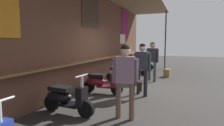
{
  "coord_description": "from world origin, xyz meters",
  "views": [
    {
      "loc": [
        -6.52,
        -1.54,
        1.67
      ],
      "look_at": [
        0.85,
        1.41,
        0.82
      ],
      "focal_mm": 29.75,
      "sensor_mm": 36.0,
      "label": 1
    }
  ],
  "objects_px": {
    "scooter_red": "(141,64)",
    "shopper_browsing": "(152,57)",
    "scooter_black": "(65,98)",
    "shopper_passing": "(142,64)",
    "merchandise_crate": "(167,73)",
    "shopper_with_handbag": "(126,74)",
    "scooter_maroon": "(100,82)",
    "scooter_yellow": "(132,67)",
    "scooter_silver": "(120,73)"
  },
  "relations": [
    {
      "from": "merchandise_crate",
      "to": "scooter_yellow",
      "type": "bearing_deg",
      "value": 91.86
    },
    {
      "from": "scooter_red",
      "to": "scooter_maroon",
      "type": "bearing_deg",
      "value": -87.32
    },
    {
      "from": "shopper_with_handbag",
      "to": "shopper_browsing",
      "type": "relative_size",
      "value": 0.95
    },
    {
      "from": "scooter_yellow",
      "to": "shopper_browsing",
      "type": "bearing_deg",
      "value": -48.27
    },
    {
      "from": "shopper_browsing",
      "to": "shopper_passing",
      "type": "distance_m",
      "value": 2.39
    },
    {
      "from": "scooter_maroon",
      "to": "merchandise_crate",
      "type": "relative_size",
      "value": 3.64
    },
    {
      "from": "scooter_silver",
      "to": "shopper_with_handbag",
      "type": "height_order",
      "value": "shopper_with_handbag"
    },
    {
      "from": "scooter_maroon",
      "to": "merchandise_crate",
      "type": "xyz_separation_m",
      "value": [
        4.06,
        -1.79,
        -0.2
      ]
    },
    {
      "from": "merchandise_crate",
      "to": "shopper_with_handbag",
      "type": "bearing_deg",
      "value": 176.37
    },
    {
      "from": "shopper_with_handbag",
      "to": "scooter_maroon",
      "type": "bearing_deg",
      "value": 27.63
    },
    {
      "from": "scooter_red",
      "to": "scooter_black",
      "type": "bearing_deg",
      "value": -87.32
    },
    {
      "from": "merchandise_crate",
      "to": "scooter_black",
      "type": "bearing_deg",
      "value": 163.39
    },
    {
      "from": "scooter_maroon",
      "to": "scooter_silver",
      "type": "distance_m",
      "value": 2.0
    },
    {
      "from": "scooter_silver",
      "to": "scooter_red",
      "type": "distance_m",
      "value": 4.02
    },
    {
      "from": "shopper_passing",
      "to": "scooter_red",
      "type": "bearing_deg",
      "value": -158.63
    },
    {
      "from": "scooter_maroon",
      "to": "shopper_with_handbag",
      "type": "relative_size",
      "value": 0.85
    },
    {
      "from": "scooter_black",
      "to": "shopper_passing",
      "type": "height_order",
      "value": "shopper_passing"
    },
    {
      "from": "shopper_passing",
      "to": "merchandise_crate",
      "type": "xyz_separation_m",
      "value": [
        3.75,
        -0.46,
        -0.84
      ]
    },
    {
      "from": "shopper_with_handbag",
      "to": "shopper_passing",
      "type": "xyz_separation_m",
      "value": [
        2.01,
        0.09,
        0.03
      ]
    },
    {
      "from": "scooter_silver",
      "to": "shopper_browsing",
      "type": "xyz_separation_m",
      "value": [
        0.7,
        -1.25,
        0.69
      ]
    },
    {
      "from": "scooter_black",
      "to": "shopper_browsing",
      "type": "relative_size",
      "value": 0.81
    },
    {
      "from": "shopper_with_handbag",
      "to": "shopper_browsing",
      "type": "height_order",
      "value": "shopper_browsing"
    },
    {
      "from": "scooter_maroon",
      "to": "shopper_passing",
      "type": "distance_m",
      "value": 1.51
    },
    {
      "from": "shopper_passing",
      "to": "scooter_black",
      "type": "bearing_deg",
      "value": -22.46
    },
    {
      "from": "shopper_browsing",
      "to": "merchandise_crate",
      "type": "relative_size",
      "value": 4.49
    },
    {
      "from": "scooter_silver",
      "to": "merchandise_crate",
      "type": "bearing_deg",
      "value": 44.92
    },
    {
      "from": "scooter_red",
      "to": "shopper_passing",
      "type": "height_order",
      "value": "shopper_passing"
    },
    {
      "from": "scooter_silver",
      "to": "scooter_yellow",
      "type": "bearing_deg",
      "value": 85.84
    },
    {
      "from": "scooter_yellow",
      "to": "merchandise_crate",
      "type": "xyz_separation_m",
      "value": [
        0.06,
        -1.79,
        -0.2
      ]
    },
    {
      "from": "scooter_black",
      "to": "shopper_passing",
      "type": "xyz_separation_m",
      "value": [
        2.25,
        -1.34,
        0.64
      ]
    },
    {
      "from": "shopper_with_handbag",
      "to": "shopper_browsing",
      "type": "bearing_deg",
      "value": -10.17
    },
    {
      "from": "scooter_black",
      "to": "shopper_with_handbag",
      "type": "height_order",
      "value": "shopper_with_handbag"
    },
    {
      "from": "scooter_maroon",
      "to": "merchandise_crate",
      "type": "height_order",
      "value": "scooter_maroon"
    },
    {
      "from": "scooter_red",
      "to": "shopper_browsing",
      "type": "bearing_deg",
      "value": -66.63
    },
    {
      "from": "scooter_maroon",
      "to": "shopper_browsing",
      "type": "xyz_separation_m",
      "value": [
        2.7,
        -1.25,
        0.69
      ]
    },
    {
      "from": "scooter_red",
      "to": "shopper_passing",
      "type": "distance_m",
      "value": 5.9
    },
    {
      "from": "scooter_yellow",
      "to": "shopper_with_handbag",
      "type": "relative_size",
      "value": 0.85
    },
    {
      "from": "shopper_with_handbag",
      "to": "shopper_passing",
      "type": "bearing_deg",
      "value": -9.85
    },
    {
      "from": "scooter_maroon",
      "to": "scooter_silver",
      "type": "relative_size",
      "value": 1.0
    },
    {
      "from": "scooter_black",
      "to": "merchandise_crate",
      "type": "relative_size",
      "value": 3.64
    },
    {
      "from": "shopper_browsing",
      "to": "scooter_yellow",
      "type": "bearing_deg",
      "value": -116.98
    },
    {
      "from": "scooter_black",
      "to": "shopper_browsing",
      "type": "xyz_separation_m",
      "value": [
        4.64,
        -1.25,
        0.69
      ]
    },
    {
      "from": "merchandise_crate",
      "to": "scooter_silver",
      "type": "bearing_deg",
      "value": 139.08
    },
    {
      "from": "shopper_with_handbag",
      "to": "scooter_yellow",
      "type": "bearing_deg",
      "value": 1.61
    },
    {
      "from": "scooter_maroon",
      "to": "scooter_red",
      "type": "xyz_separation_m",
      "value": [
        6.02,
        0.0,
        0.0
      ]
    },
    {
      "from": "scooter_black",
      "to": "scooter_silver",
      "type": "distance_m",
      "value": 3.94
    },
    {
      "from": "scooter_silver",
      "to": "scooter_maroon",
      "type": "bearing_deg",
      "value": -94.16
    },
    {
      "from": "scooter_red",
      "to": "shopper_browsing",
      "type": "distance_m",
      "value": 3.61
    },
    {
      "from": "scooter_black",
      "to": "shopper_browsing",
      "type": "height_order",
      "value": "shopper_browsing"
    },
    {
      "from": "scooter_yellow",
      "to": "shopper_with_handbag",
      "type": "bearing_deg",
      "value": -78.01
    }
  ]
}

